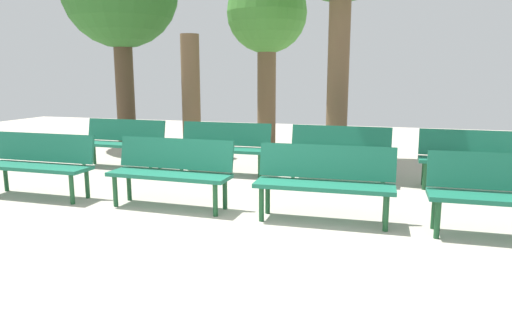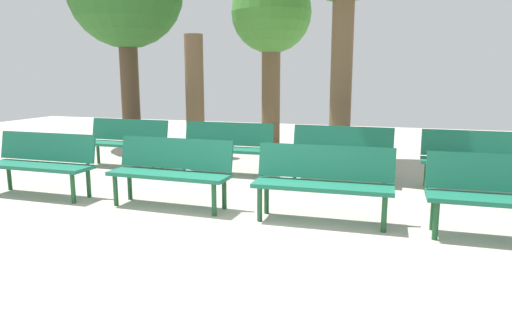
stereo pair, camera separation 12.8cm
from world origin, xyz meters
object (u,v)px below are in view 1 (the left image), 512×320
object	(u,v)px
bench_r0_c2	(325,178)
bench_r0_c3	(509,191)
bench_r1_c2	(339,150)
bench_r0_c0	(39,161)
bench_r0_c1	(172,168)
bench_r1_c1	(224,145)
tree_2	(267,18)
tree_3	(191,96)
bench_r1_c3	(476,156)
bench_r1_c0	(123,140)

from	to	relation	value
bench_r0_c2	bench_r0_c3	xyz separation A→B (m)	(1.92, -0.04, 0.00)
bench_r0_c3	bench_r1_c2	bearing A→B (deg)	131.37
bench_r0_c2	bench_r0_c0	bearing A→B (deg)	178.75
bench_r0_c1	bench_r0_c0	bearing A→B (deg)	-177.37
bench_r0_c1	bench_r0_c3	size ratio (longest dim) A/B	1.00
bench_r0_c2	bench_r1_c1	size ratio (longest dim) A/B	1.00
bench_r1_c2	tree_2	world-z (taller)	tree_2
bench_r1_c2	bench_r0_c2	bearing A→B (deg)	-87.31
bench_r0_c0	bench_r1_c2	xyz separation A→B (m)	(3.92, 2.15, 0.00)
bench_r1_c2	tree_3	xyz separation A→B (m)	(-3.30, 1.62, 0.75)
bench_r1_c2	tree_3	distance (m)	3.75
bench_r1_c3	tree_3	world-z (taller)	tree_3
bench_r0_c0	tree_2	distance (m)	6.25
bench_r0_c3	bench_r1_c2	distance (m)	2.92
bench_r1_c2	tree_2	size ratio (longest dim) A/B	0.40
bench_r1_c0	tree_2	size ratio (longest dim) A/B	0.40
bench_r1_c1	bench_r1_c3	world-z (taller)	same
bench_r1_c0	bench_r1_c2	world-z (taller)	same
bench_r1_c2	bench_r0_c0	bearing A→B (deg)	-150.35
bench_r0_c0	tree_2	size ratio (longest dim) A/B	0.40
bench_r0_c1	bench_r1_c3	size ratio (longest dim) A/B	1.00
bench_r1_c0	tree_3	distance (m)	1.91
bench_r0_c1	bench_r1_c0	world-z (taller)	same
bench_r0_c2	bench_r1_c3	world-z (taller)	same
bench_r0_c1	bench_r1_c0	bearing A→B (deg)	135.45
bench_r1_c1	tree_2	bearing A→B (deg)	91.34
bench_r0_c3	bench_r1_c1	distance (m)	4.50
bench_r0_c0	tree_2	world-z (taller)	tree_2
bench_r0_c3	bench_r0_c1	bearing A→B (deg)	177.84
bench_r0_c1	bench_r1_c0	size ratio (longest dim) A/B	1.00
bench_r1_c2	tree_3	bearing A→B (deg)	154.80
bench_r1_c2	tree_2	distance (m)	4.62
bench_r0_c3	bench_r1_c1	xyz separation A→B (m)	(-3.95, 2.15, 0.00)
bench_r0_c3	tree_3	bearing A→B (deg)	143.15
bench_r1_c1	bench_r1_c3	distance (m)	3.97
tree_3	tree_2	bearing A→B (deg)	54.48
tree_2	bench_r0_c2	bearing A→B (deg)	-68.15
bench_r0_c1	tree_3	size ratio (longest dim) A/B	0.64
bench_r0_c3	bench_r1_c1	bearing A→B (deg)	150.08
bench_r0_c3	bench_r1_c3	world-z (taller)	same
bench_r0_c1	tree_2	distance (m)	5.93
tree_2	tree_3	xyz separation A→B (m)	(-1.20, -1.67, -1.72)
bench_r0_c3	tree_3	size ratio (longest dim) A/B	0.64
tree_3	bench_r0_c3	bearing A→B (deg)	-35.50
bench_r0_c1	bench_r1_c1	xyz separation A→B (m)	(-0.06, 2.10, 0.00)
bench_r1_c0	tree_2	distance (m)	4.52
bench_r0_c2	bench_r1_c0	distance (m)	4.54
bench_r1_c0	bench_r1_c3	xyz separation A→B (m)	(5.95, -0.00, 0.00)
bench_r0_c0	bench_r0_c2	distance (m)	3.99
bench_r0_c0	bench_r0_c1	world-z (taller)	same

